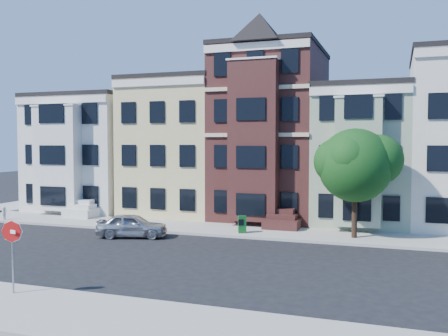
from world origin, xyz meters
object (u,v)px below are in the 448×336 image
at_px(parked_car, 132,225).
at_px(newspaper_box, 242,224).
at_px(street_tree, 355,170).
at_px(fire_hydrant, 4,214).
at_px(stop_sign, 13,252).

distance_m(parked_car, newspaper_box, 6.45).
xyz_separation_m(parked_car, newspaper_box, (5.87, 2.69, -0.04)).
relative_size(street_tree, parked_car, 1.87).
distance_m(fire_hydrant, stop_sign, 18.50).
bearing_deg(street_tree, fire_hydrant, -176.63).
distance_m(newspaper_box, stop_sign, 14.64).
bearing_deg(newspaper_box, stop_sign, -130.91).
bearing_deg(newspaper_box, street_tree, -17.78).
bearing_deg(fire_hydrant, stop_sign, -46.06).
height_order(fire_hydrant, stop_sign, stop_sign).
bearing_deg(stop_sign, newspaper_box, 84.84).
bearing_deg(street_tree, parked_car, -164.58).
distance_m(street_tree, newspaper_box, 7.24).
distance_m(newspaper_box, fire_hydrant, 17.07).
relative_size(newspaper_box, fire_hydrant, 1.34).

